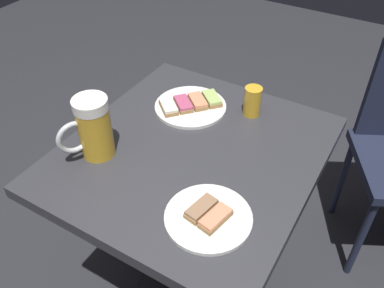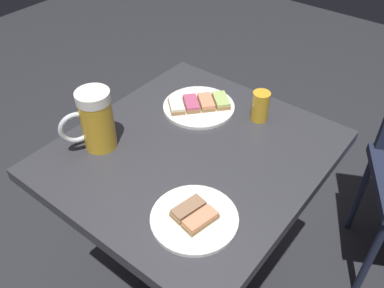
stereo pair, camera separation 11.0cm
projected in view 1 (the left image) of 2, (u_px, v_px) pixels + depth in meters
The scene contains 5 objects.
cafe_table at pixel (192, 195), 1.24m from camera, with size 0.72×0.66×0.76m.
plate_near at pixel (190, 105), 1.26m from camera, with size 0.22×0.22×0.03m.
plate_far at pixel (208, 217), 0.93m from camera, with size 0.20×0.20×0.03m.
beer_mug at pixel (93, 128), 1.05m from camera, with size 0.14×0.10×0.17m.
beer_glass_small at pixel (252, 101), 1.21m from camera, with size 0.05×0.05×0.09m, color gold.
Camera 1 is at (0.72, 0.43, 1.50)m, focal length 38.19 mm.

